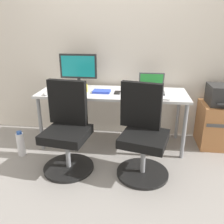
{
  "coord_description": "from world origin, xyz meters",
  "views": [
    {
      "loc": [
        0.34,
        -2.74,
        1.46
      ],
      "look_at": [
        0.0,
        -0.05,
        0.46
      ],
      "focal_mm": 37.22,
      "sensor_mm": 36.0,
      "label": 1
    }
  ],
  "objects_px": {
    "printer": "(224,95)",
    "side_cabinet": "(219,125)",
    "water_bottle_on_floor": "(21,144)",
    "open_laptop": "(151,87)",
    "office_chair_left": "(67,131)",
    "office_chair_right": "(143,135)",
    "desktop_monitor": "(78,68)",
    "coffee_mug": "(84,88)"
  },
  "relations": [
    {
      "from": "printer",
      "to": "side_cabinet",
      "type": "bearing_deg",
      "value": 90.0
    },
    {
      "from": "water_bottle_on_floor",
      "to": "open_laptop",
      "type": "bearing_deg",
      "value": 18.9
    },
    {
      "from": "office_chair_left",
      "to": "water_bottle_on_floor",
      "type": "distance_m",
      "value": 0.71
    },
    {
      "from": "office_chair_right",
      "to": "printer",
      "type": "distance_m",
      "value": 1.23
    },
    {
      "from": "desktop_monitor",
      "to": "coffee_mug",
      "type": "relative_size",
      "value": 5.22
    },
    {
      "from": "office_chair_right",
      "to": "coffee_mug",
      "type": "height_order",
      "value": "office_chair_right"
    },
    {
      "from": "open_laptop",
      "to": "coffee_mug",
      "type": "distance_m",
      "value": 0.82
    },
    {
      "from": "office_chair_left",
      "to": "water_bottle_on_floor",
      "type": "bearing_deg",
      "value": 167.15
    },
    {
      "from": "office_chair_left",
      "to": "desktop_monitor",
      "type": "height_order",
      "value": "desktop_monitor"
    },
    {
      "from": "office_chair_left",
      "to": "water_bottle_on_floor",
      "type": "xyz_separation_m",
      "value": [
        -0.64,
        0.15,
        -0.28
      ]
    },
    {
      "from": "office_chair_right",
      "to": "coffee_mug",
      "type": "distance_m",
      "value": 0.97
    },
    {
      "from": "office_chair_left",
      "to": "open_laptop",
      "type": "distance_m",
      "value": 1.15
    },
    {
      "from": "office_chair_left",
      "to": "side_cabinet",
      "type": "relative_size",
      "value": 1.69
    },
    {
      "from": "side_cabinet",
      "to": "open_laptop",
      "type": "distance_m",
      "value": 1.01
    },
    {
      "from": "office_chair_left",
      "to": "open_laptop",
      "type": "xyz_separation_m",
      "value": [
        0.88,
        0.66,
        0.33
      ]
    },
    {
      "from": "water_bottle_on_floor",
      "to": "desktop_monitor",
      "type": "xyz_separation_m",
      "value": [
        0.58,
        0.61,
        0.81
      ]
    },
    {
      "from": "water_bottle_on_floor",
      "to": "coffee_mug",
      "type": "distance_m",
      "value": 1.01
    },
    {
      "from": "side_cabinet",
      "to": "desktop_monitor",
      "type": "relative_size",
      "value": 1.16
    },
    {
      "from": "side_cabinet",
      "to": "water_bottle_on_floor",
      "type": "height_order",
      "value": "side_cabinet"
    },
    {
      "from": "office_chair_left",
      "to": "coffee_mug",
      "type": "xyz_separation_m",
      "value": [
        0.06,
        0.55,
        0.33
      ]
    },
    {
      "from": "water_bottle_on_floor",
      "to": "printer",
      "type": "bearing_deg",
      "value": 13.3
    },
    {
      "from": "office_chair_left",
      "to": "printer",
      "type": "relative_size",
      "value": 2.35
    },
    {
      "from": "open_laptop",
      "to": "office_chair_right",
      "type": "bearing_deg",
      "value": -97.6
    },
    {
      "from": "office_chair_left",
      "to": "desktop_monitor",
      "type": "distance_m",
      "value": 0.92
    },
    {
      "from": "office_chair_left",
      "to": "side_cabinet",
      "type": "xyz_separation_m",
      "value": [
        1.76,
        0.71,
        -0.14
      ]
    },
    {
      "from": "office_chair_left",
      "to": "coffee_mug",
      "type": "relative_size",
      "value": 10.22
    },
    {
      "from": "water_bottle_on_floor",
      "to": "coffee_mug",
      "type": "relative_size",
      "value": 3.37
    },
    {
      "from": "office_chair_left",
      "to": "side_cabinet",
      "type": "bearing_deg",
      "value": 22.03
    },
    {
      "from": "printer",
      "to": "water_bottle_on_floor",
      "type": "distance_m",
      "value": 2.52
    },
    {
      "from": "office_chair_left",
      "to": "office_chair_right",
      "type": "xyz_separation_m",
      "value": [
        0.79,
        -0.0,
        0.0
      ]
    },
    {
      "from": "water_bottle_on_floor",
      "to": "desktop_monitor",
      "type": "distance_m",
      "value": 1.17
    },
    {
      "from": "side_cabinet",
      "to": "desktop_monitor",
      "type": "bearing_deg",
      "value": 178.64
    },
    {
      "from": "office_chair_left",
      "to": "printer",
      "type": "height_order",
      "value": "office_chair_left"
    },
    {
      "from": "side_cabinet",
      "to": "printer",
      "type": "bearing_deg",
      "value": -90.0
    },
    {
      "from": "office_chair_left",
      "to": "desktop_monitor",
      "type": "bearing_deg",
      "value": 94.28
    },
    {
      "from": "office_chair_right",
      "to": "open_laptop",
      "type": "xyz_separation_m",
      "value": [
        0.09,
        0.66,
        0.33
      ]
    },
    {
      "from": "office_chair_left",
      "to": "printer",
      "type": "xyz_separation_m",
      "value": [
        1.76,
        0.71,
        0.25
      ]
    },
    {
      "from": "coffee_mug",
      "to": "printer",
      "type": "bearing_deg",
      "value": 5.48
    },
    {
      "from": "printer",
      "to": "office_chair_right",
      "type": "bearing_deg",
      "value": -143.73
    },
    {
      "from": "office_chair_right",
      "to": "desktop_monitor",
      "type": "distance_m",
      "value": 1.25
    },
    {
      "from": "side_cabinet",
      "to": "open_laptop",
      "type": "height_order",
      "value": "open_laptop"
    },
    {
      "from": "open_laptop",
      "to": "water_bottle_on_floor",
      "type": "bearing_deg",
      "value": -161.1
    }
  ]
}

